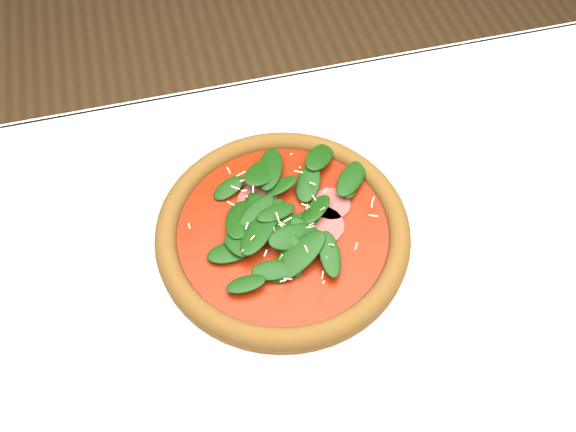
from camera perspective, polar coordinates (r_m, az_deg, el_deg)
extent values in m
cube|color=white|center=(0.86, 4.94, -6.81)|extent=(1.20, 0.80, 0.04)
cylinder|color=#48321C|center=(1.39, -22.72, -6.33)|extent=(0.06, 0.06, 0.71)
cylinder|color=#48321C|center=(1.52, 19.77, 2.58)|extent=(0.06, 0.06, 0.71)
cube|color=white|center=(1.16, -1.27, 8.25)|extent=(1.20, 0.01, 0.22)
cylinder|color=silver|center=(0.87, -0.45, -2.09)|extent=(0.39, 0.39, 0.01)
torus|color=silver|center=(0.87, -0.45, -1.94)|extent=(0.39, 0.39, 0.01)
cylinder|color=brown|center=(0.86, -0.46, -1.65)|extent=(0.38, 0.38, 0.01)
torus|color=#A36A25|center=(0.85, -0.46, -1.33)|extent=(0.38, 0.38, 0.03)
cylinder|color=#991D05|center=(0.85, -0.46, -1.33)|extent=(0.31, 0.31, 0.00)
cylinder|color=#9B4D3E|center=(0.85, -0.46, -1.16)|extent=(0.28, 0.28, 0.00)
ellipsoid|color=#143B0A|center=(0.84, -0.47, -0.74)|extent=(0.30, 0.30, 0.03)
cylinder|color=#F0E79C|center=(0.83, -0.47, -0.48)|extent=(0.28, 0.28, 0.00)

